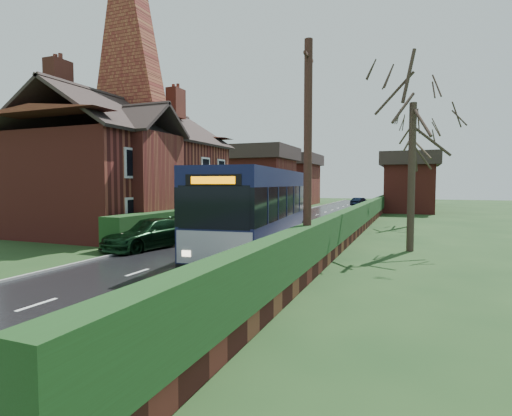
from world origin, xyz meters
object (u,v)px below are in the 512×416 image
at_px(bus, 261,210).
at_px(car_silver, 256,215).
at_px(telegraph_pole, 308,161).
at_px(brick_house, 133,165).
at_px(car_green, 149,234).
at_px(bus_stop_sign, 295,212).

distance_m(bus, car_silver, 12.69).
relative_size(car_silver, telegraph_pole, 0.49).
bearing_deg(telegraph_pole, brick_house, 145.55).
height_order(car_green, bus_stop_sign, bus_stop_sign).
height_order(car_silver, telegraph_pole, telegraph_pole).
bearing_deg(telegraph_pole, car_silver, 115.89).
xyz_separation_m(car_silver, bus_stop_sign, (5.84, -9.27, 1.01)).
xyz_separation_m(bus, car_green, (-5.10, -1.76, -1.14)).
distance_m(car_green, bus_stop_sign, 7.44).
bearing_deg(bus_stop_sign, telegraph_pole, -80.29).
bearing_deg(car_silver, bus_stop_sign, -45.14).
distance_m(brick_house, car_green, 9.27).
bearing_deg(bus_stop_sign, car_green, -154.60).
xyz_separation_m(bus, car_silver, (-4.85, 11.66, -1.21)).
bearing_deg(car_silver, car_green, -78.47).
height_order(bus_stop_sign, telegraph_pole, telegraph_pole).
bearing_deg(brick_house, bus_stop_sign, -9.71).
height_order(bus, bus_stop_sign, bus).
bearing_deg(brick_house, bus, -22.08).
xyz_separation_m(car_silver, telegraph_pole, (8.44, -17.00, 3.19)).
xyz_separation_m(car_silver, car_green, (-0.26, -13.42, 0.07)).
relative_size(bus, telegraph_pole, 1.65).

